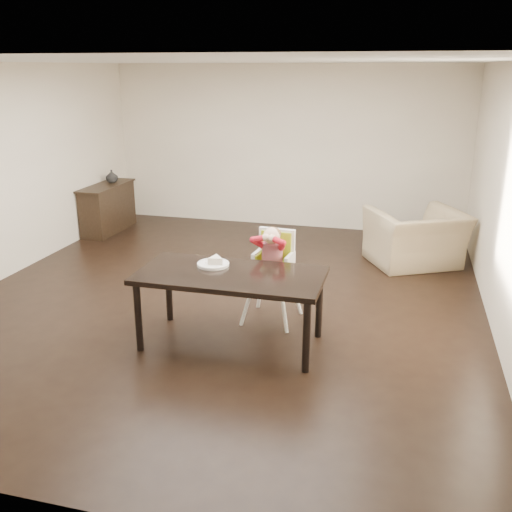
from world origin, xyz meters
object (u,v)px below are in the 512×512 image
Objects in this scene: armchair at (416,229)px; sideboard at (108,208)px; dining_table at (231,281)px; high_chair at (273,255)px.

sideboard is (-4.98, 0.47, -0.12)m from armchair.
sideboard is (-3.21, 3.42, -0.27)m from dining_table.
dining_table is 4.70m from sideboard.
sideboard is at bearing 147.78° from high_chair.
armchair is 5.00m from sideboard.
armchair is (1.50, 2.26, -0.22)m from high_chair.
dining_table is 0.73m from high_chair.
armchair is (1.77, 2.94, -0.15)m from dining_table.
high_chair is at bearing 28.35° from armchair.
armchair is at bearing 62.42° from high_chair.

